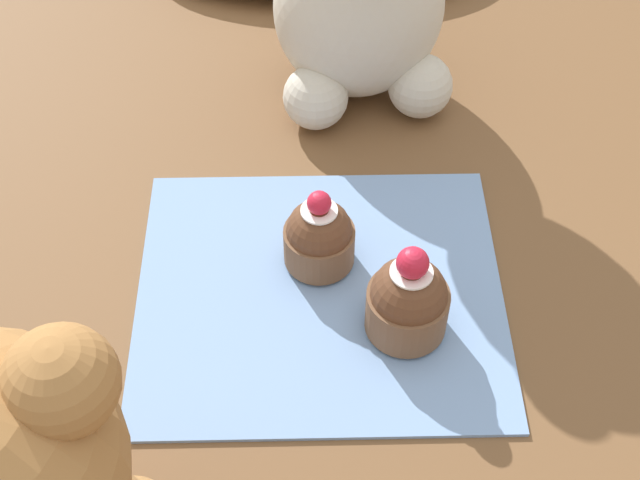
% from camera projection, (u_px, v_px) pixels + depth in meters
% --- Properties ---
extents(ground_plane, '(4.00, 4.00, 0.00)m').
position_uv_depth(ground_plane, '(320.00, 294.00, 0.60)').
color(ground_plane, brown).
extents(knitted_placemat, '(0.24, 0.22, 0.01)m').
position_uv_depth(knitted_placemat, '(320.00, 291.00, 0.59)').
color(knitted_placemat, '#7A9ED1').
rests_on(knitted_placemat, ground_plane).
extents(cupcake_near_cream_bear, '(0.05, 0.05, 0.06)m').
position_uv_depth(cupcake_near_cream_bear, '(316.00, 236.00, 0.59)').
color(cupcake_near_cream_bear, brown).
rests_on(cupcake_near_cream_bear, knitted_placemat).
extents(cupcake_near_tan_bear, '(0.05, 0.05, 0.07)m').
position_uv_depth(cupcake_near_tan_bear, '(408.00, 300.00, 0.55)').
color(cupcake_near_tan_bear, brown).
rests_on(cupcake_near_tan_bear, knitted_placemat).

